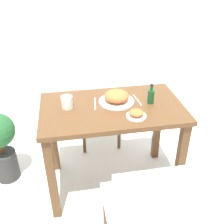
# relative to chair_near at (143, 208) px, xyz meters

# --- Properties ---
(ground_plane) EXTENTS (16.00, 16.00, 0.00)m
(ground_plane) POSITION_rel_chair_near_xyz_m (-0.05, 0.72, -0.50)
(ground_plane) COLOR silver
(wall_back) EXTENTS (8.00, 0.05, 2.60)m
(wall_back) POSITION_rel_chair_near_xyz_m (-0.05, 2.00, 0.80)
(wall_back) COLOR silver
(wall_back) RESTS_ON ground_plane
(dining_table) EXTENTS (1.07, 0.64, 0.78)m
(dining_table) POSITION_rel_chair_near_xyz_m (-0.05, 0.72, 0.14)
(dining_table) COLOR brown
(dining_table) RESTS_ON ground_plane
(chair_near) EXTENTS (0.42, 0.42, 0.89)m
(chair_near) POSITION_rel_chair_near_xyz_m (0.00, 0.00, 0.00)
(chair_near) COLOR silver
(chair_near) RESTS_ON ground_plane
(chair_far) EXTENTS (0.42, 0.42, 0.89)m
(chair_far) POSITION_rel_chair_near_xyz_m (-0.07, 1.44, 0.00)
(chair_far) COLOR silver
(chair_far) RESTS_ON ground_plane
(food_plate) EXTENTS (0.27, 0.27, 0.09)m
(food_plate) POSITION_rel_chair_near_xyz_m (-0.00, 0.78, 0.32)
(food_plate) COLOR white
(food_plate) RESTS_ON dining_table
(side_plate) EXTENTS (0.14, 0.14, 0.05)m
(side_plate) POSITION_rel_chair_near_xyz_m (0.09, 0.54, 0.30)
(side_plate) COLOR white
(side_plate) RESTS_ON dining_table
(drink_cup) EXTENTS (0.08, 0.08, 0.09)m
(drink_cup) POSITION_rel_chair_near_xyz_m (-0.38, 0.76, 0.32)
(drink_cup) COLOR white
(drink_cup) RESTS_ON dining_table
(sauce_bottle) EXTENTS (0.05, 0.05, 0.16)m
(sauce_bottle) POSITION_rel_chair_near_xyz_m (0.25, 0.72, 0.34)
(sauce_bottle) COLOR #194C23
(sauce_bottle) RESTS_ON dining_table
(fork_utensil) EXTENTS (0.03, 0.19, 0.00)m
(fork_utensil) POSITION_rel_chair_near_xyz_m (-0.17, 0.78, 0.28)
(fork_utensil) COLOR silver
(fork_utensil) RESTS_ON dining_table
(spoon_utensil) EXTENTS (0.03, 0.18, 0.00)m
(spoon_utensil) POSITION_rel_chair_near_xyz_m (0.16, 0.78, 0.28)
(spoon_utensil) COLOR silver
(spoon_utensil) RESTS_ON dining_table
(potted_plant_left) EXTENTS (0.29, 0.29, 0.66)m
(potted_plant_left) POSITION_rel_chair_near_xyz_m (-0.97, 0.95, -0.11)
(potted_plant_left) COLOR #333333
(potted_plant_left) RESTS_ON ground_plane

